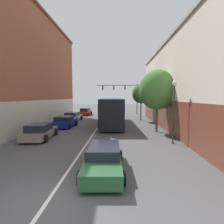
% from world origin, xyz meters
% --- Properties ---
extents(ground_plane, '(160.00, 160.00, 0.00)m').
position_xyz_m(ground_plane, '(0.00, 0.00, 0.00)').
color(ground_plane, '#4C4C4F').
extents(lane_center_line, '(0.14, 46.68, 0.01)m').
position_xyz_m(lane_center_line, '(0.00, 17.34, 0.00)').
color(lane_center_line, silver).
rests_on(lane_center_line, ground_plane).
extents(building_left_brick, '(9.62, 26.00, 13.86)m').
position_xyz_m(building_left_brick, '(-11.10, 15.45, 7.05)').
color(building_left_brick, '#995138').
rests_on(building_left_brick, ground_plane).
extents(building_right_storefront, '(7.67, 28.61, 9.64)m').
position_xyz_m(building_right_storefront, '(11.15, 13.26, 4.93)').
color(building_right_storefront, beige).
rests_on(building_right_storefront, ground_plane).
extents(bus, '(3.36, 12.54, 3.36)m').
position_xyz_m(bus, '(1.46, 17.42, 1.89)').
color(bus, navy).
rests_on(bus, ground_plane).
extents(hatchback_foreground, '(2.08, 4.47, 1.20)m').
position_xyz_m(hatchback_foreground, '(1.71, 2.78, 0.58)').
color(hatchback_foreground, '#285633').
rests_on(hatchback_foreground, ground_plane).
extents(parked_car_left_near, '(2.28, 4.41, 1.31)m').
position_xyz_m(parked_car_left_near, '(-4.29, 9.04, 0.63)').
color(parked_car_left_near, slate).
rests_on(parked_car_left_near, ground_plane).
extents(parked_car_left_mid, '(2.32, 4.43, 1.28)m').
position_xyz_m(parked_car_left_mid, '(-4.46, 20.37, 0.62)').
color(parked_car_left_mid, silver).
rests_on(parked_car_left_mid, ground_plane).
extents(parked_car_left_far, '(2.21, 4.19, 1.38)m').
position_xyz_m(parked_car_left_far, '(-4.07, 28.49, 0.65)').
color(parked_car_left_far, red).
rests_on(parked_car_left_far, ground_plane).
extents(parked_car_left_distant, '(2.37, 4.01, 1.32)m').
position_xyz_m(parked_car_left_distant, '(-3.92, 14.76, 0.63)').
color(parked_car_left_distant, navy).
rests_on(parked_car_left_distant, ground_plane).
extents(traffic_signal_gantry, '(8.42, 0.36, 6.26)m').
position_xyz_m(traffic_signal_gantry, '(3.41, 30.66, 4.68)').
color(traffic_signal_gantry, '#333338').
rests_on(traffic_signal_gantry, ground_plane).
extents(street_lamp, '(0.38, 0.38, 4.80)m').
position_xyz_m(street_lamp, '(6.63, 7.90, 3.12)').
color(street_lamp, '#233323').
rests_on(street_lamp, ground_plane).
extents(street_tree_near, '(3.68, 3.31, 6.33)m').
position_xyz_m(street_tree_near, '(6.35, 12.44, 4.30)').
color(street_tree_near, brown).
rests_on(street_tree_near, ground_plane).
extents(street_tree_far, '(2.64, 2.38, 5.51)m').
position_xyz_m(street_tree_far, '(5.78, 20.73, 4.04)').
color(street_tree_far, '#4C3823').
rests_on(street_tree_far, ground_plane).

